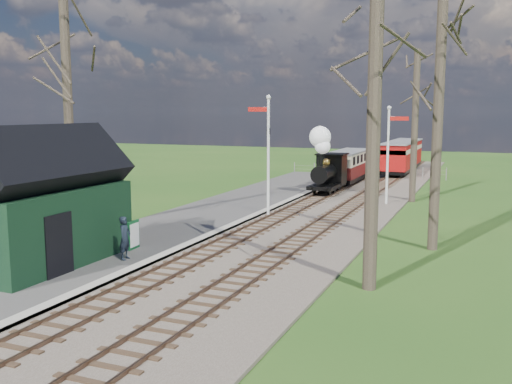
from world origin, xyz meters
TOP-DOWN VIEW (x-y plane):
  - ground at (0.00, 0.00)m, footprint 140.00×140.00m
  - distant_hills at (1.40, 64.38)m, footprint 114.40×48.00m
  - ballast_bed at (1.30, 22.00)m, footprint 8.00×60.00m
  - track_near at (0.00, 22.00)m, footprint 1.60×60.00m
  - track_far at (2.60, 22.00)m, footprint 1.60×60.00m
  - platform at (-3.50, 14.00)m, footprint 5.00×44.00m
  - coping_strip at (-1.20, 14.00)m, footprint 0.40×44.00m
  - station_shed at (-4.30, 4.00)m, footprint 3.25×6.30m
  - semaphore_near at (-0.77, 16.00)m, footprint 1.22×0.24m
  - semaphore_far at (4.37, 22.00)m, footprint 1.22×0.24m
  - bare_trees at (1.33, 10.10)m, footprint 15.51×22.39m
  - fence_line at (0.30, 36.00)m, footprint 12.60×0.08m
  - locomotive at (-0.01, 24.71)m, footprint 1.72×4.02m
  - coach at (0.00, 30.77)m, footprint 2.01×6.88m
  - red_carriage_a at (2.60, 37.17)m, footprint 2.17×5.38m
  - red_carriage_b at (2.60, 42.67)m, footprint 2.17×5.38m
  - sign_board at (-2.68, 6.92)m, footprint 0.16×0.74m
  - bench at (-3.16, 4.91)m, footprint 0.44×1.36m
  - person at (-2.05, 5.48)m, footprint 0.44×0.61m

SIDE VIEW (x-z plane):
  - distant_hills at x=1.40m, z-range -27.22..-5.20m
  - ground at x=0.00m, z-range 0.00..0.00m
  - ballast_bed at x=1.30m, z-range 0.00..0.10m
  - track_near at x=0.00m, z-range 0.02..0.17m
  - track_far at x=2.60m, z-range 0.02..0.17m
  - platform at x=-3.50m, z-range 0.00..0.20m
  - coping_strip at x=-1.20m, z-range 0.00..0.21m
  - fence_line at x=0.30m, z-range 0.05..1.05m
  - bench at x=-3.16m, z-range 0.18..0.94m
  - sign_board at x=-2.68m, z-range 0.20..1.29m
  - person at x=-2.05m, z-range 0.20..1.74m
  - coach at x=0.00m, z-range 0.41..2.52m
  - red_carriage_a at x=2.60m, z-range 0.42..2.71m
  - red_carriage_b at x=2.60m, z-range 0.42..2.71m
  - locomotive at x=-0.01m, z-range -0.16..4.14m
  - station_shed at x=-4.30m, z-range -0.12..4.66m
  - semaphore_far at x=4.37m, z-range 0.49..6.21m
  - semaphore_near at x=-0.77m, z-range 0.51..6.73m
  - bare_trees at x=1.33m, z-range -0.79..11.21m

